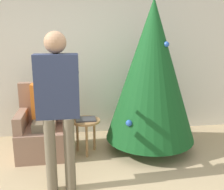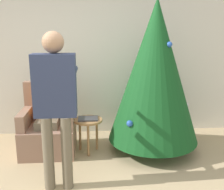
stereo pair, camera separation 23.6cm
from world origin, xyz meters
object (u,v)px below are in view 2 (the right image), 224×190
at_px(christmas_tree, 155,72).
at_px(person_seated, 48,108).
at_px(armchair, 49,128).
at_px(side_stool, 88,125).
at_px(person_standing, 55,97).

height_order(christmas_tree, person_seated, christmas_tree).
bearing_deg(armchair, person_seated, -90.00).
height_order(christmas_tree, armchair, christmas_tree).
xyz_separation_m(christmas_tree, side_stool, (-0.97, -0.00, -0.77)).
xyz_separation_m(person_standing, side_stool, (0.33, 0.86, -0.65)).
xyz_separation_m(christmas_tree, person_seated, (-1.55, 0.08, -0.53)).
height_order(person_seated, side_stool, person_seated).
xyz_separation_m(armchair, person_standing, (0.26, -0.98, 0.73)).
height_order(armchair, person_standing, person_standing).
bearing_deg(side_stool, christmas_tree, 0.18).
distance_m(person_seated, person_standing, 1.06).
distance_m(armchair, person_standing, 1.25).
distance_m(christmas_tree, side_stool, 1.24).
bearing_deg(person_seated, armchair, 90.00).
relative_size(christmas_tree, person_seated, 1.80).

